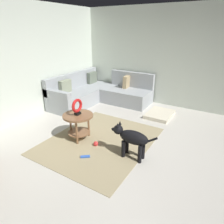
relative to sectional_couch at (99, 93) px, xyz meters
The scene contains 11 objects.
ground_plane 2.85m from the sectional_couch, 134.68° to the right, with size 6.00×6.00×0.10m, color beige.
wall_back 2.44m from the sectional_couch, 155.09° to the left, with size 6.00×0.12×2.70m, color silver.
wall_right 2.47m from the sectional_couch, 64.81° to the right, with size 0.12×6.00×2.70m, color silver.
area_rug 2.28m from the sectional_couch, 144.49° to the right, with size 2.30×1.90×0.01m, color tan.
sectional_couch is the anchor object (origin of this frame).
side_table 2.18m from the sectional_couch, 155.75° to the right, with size 0.60×0.60×0.54m.
torus_sculpture 2.22m from the sectional_couch, 155.75° to the right, with size 0.28×0.08×0.33m.
dog_bed_mat 1.95m from the sectional_couch, 90.36° to the right, with size 0.80×0.60×0.09m, color beige.
dog 2.89m from the sectional_couch, 133.88° to the right, with size 0.23×0.85×0.63m.
dog_toy_ball 2.46m from the sectional_couch, 146.48° to the right, with size 0.10×0.10×0.10m, color red.
dog_toy_rope 2.84m from the sectional_couch, 149.98° to the right, with size 0.05×0.05×0.17m, color blue.
Camera 1 is at (-2.70, -1.32, 2.12)m, focal length 31.90 mm.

